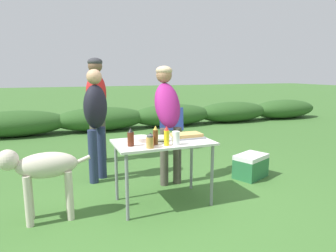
% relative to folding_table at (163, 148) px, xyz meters
% --- Properties ---
extents(ground_plane, '(60.00, 60.00, 0.00)m').
position_rel_folding_table_xyz_m(ground_plane, '(0.00, 0.00, -0.66)').
color(ground_plane, '#3D6B2D').
extents(shrub_hedge, '(14.40, 0.90, 0.62)m').
position_rel_folding_table_xyz_m(shrub_hedge, '(0.00, 4.72, -0.36)').
color(shrub_hedge, '#2D5623').
rests_on(shrub_hedge, ground).
extents(folding_table, '(1.10, 0.64, 0.74)m').
position_rel_folding_table_xyz_m(folding_table, '(0.00, 0.00, 0.00)').
color(folding_table, silver).
rests_on(folding_table, ground).
extents(food_tray, '(0.40, 0.24, 0.06)m').
position_rel_folding_table_xyz_m(food_tray, '(0.32, 0.06, 0.10)').
color(food_tray, '#9E9EA3').
rests_on(food_tray, folding_table).
extents(plate_stack, '(0.24, 0.24, 0.05)m').
position_rel_folding_table_xyz_m(plate_stack, '(-0.24, 0.10, 0.10)').
color(plate_stack, white).
rests_on(plate_stack, folding_table).
extents(mixing_bowl, '(0.19, 0.19, 0.07)m').
position_rel_folding_table_xyz_m(mixing_bowl, '(-0.01, 0.02, 0.11)').
color(mixing_bowl, '#ADBC99').
rests_on(mixing_bowl, folding_table).
extents(paper_cup_stack, '(0.08, 0.08, 0.15)m').
position_rel_folding_table_xyz_m(paper_cup_stack, '(0.07, -0.21, 0.15)').
color(paper_cup_stack, white).
rests_on(paper_cup_stack, folding_table).
extents(spice_jar, '(0.08, 0.08, 0.14)m').
position_rel_folding_table_xyz_m(spice_jar, '(-0.23, -0.24, 0.14)').
color(spice_jar, '#B2893D').
rests_on(spice_jar, folding_table).
extents(bbq_sauce_bottle, '(0.07, 0.07, 0.19)m').
position_rel_folding_table_xyz_m(bbq_sauce_bottle, '(-0.40, -0.09, 0.17)').
color(bbq_sauce_bottle, '#562314').
rests_on(bbq_sauce_bottle, folding_table).
extents(mustard_bottle, '(0.06, 0.06, 0.21)m').
position_rel_folding_table_xyz_m(mustard_bottle, '(-0.03, -0.20, 0.18)').
color(mustard_bottle, yellow).
rests_on(mustard_bottle, folding_table).
extents(beer_bottle, '(0.06, 0.06, 0.21)m').
position_rel_folding_table_xyz_m(beer_bottle, '(-0.13, -0.11, 0.17)').
color(beer_bottle, brown).
rests_on(beer_bottle, folding_table).
extents(hot_sauce_bottle, '(0.07, 0.07, 0.14)m').
position_rel_folding_table_xyz_m(hot_sauce_bottle, '(-0.20, -0.16, 0.14)').
color(hot_sauce_bottle, '#CC4214').
rests_on(hot_sauce_bottle, folding_table).
extents(standing_person_in_olive_jacket, '(0.36, 0.48, 1.60)m').
position_rel_folding_table_xyz_m(standing_person_in_olive_jacket, '(0.30, 0.64, 0.34)').
color(standing_person_in_olive_jacket, '#4C473D').
rests_on(standing_person_in_olive_jacket, ground).
extents(standing_person_in_red_jacket, '(0.48, 0.47, 1.74)m').
position_rel_folding_table_xyz_m(standing_person_in_red_jacket, '(-0.46, 1.94, 0.42)').
color(standing_person_in_red_jacket, '#4C473D').
rests_on(standing_person_in_red_jacket, ground).
extents(standing_person_in_navy_coat, '(0.47, 0.48, 1.55)m').
position_rel_folding_table_xyz_m(standing_person_in_navy_coat, '(-0.60, 1.03, 0.26)').
color(standing_person_in_navy_coat, '#232D4C').
rests_on(standing_person_in_navy_coat, ground).
extents(dog, '(0.94, 0.27, 0.78)m').
position_rel_folding_table_xyz_m(dog, '(-1.29, 0.04, -0.12)').
color(dog, beige).
rests_on(dog, ground).
extents(camp_chair_green_behind_table, '(0.63, 0.71, 0.83)m').
position_rel_folding_table_xyz_m(camp_chair_green_behind_table, '(1.05, 2.40, -0.20)').
color(camp_chair_green_behind_table, navy).
rests_on(camp_chair_green_behind_table, ground).
extents(cooler_box, '(0.57, 0.49, 0.34)m').
position_rel_folding_table_xyz_m(cooler_box, '(1.48, 0.35, -0.49)').
color(cooler_box, '#286B3D').
rests_on(cooler_box, ground).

